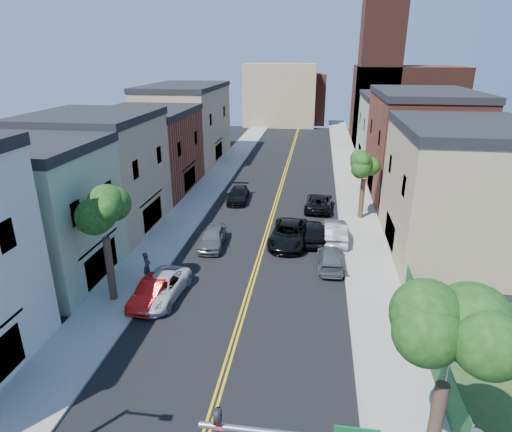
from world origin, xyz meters
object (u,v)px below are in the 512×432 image
at_px(grey_car_right, 331,258).
at_px(grey_car_left, 213,237).
at_px(silver_car_right, 335,231).
at_px(black_car_right, 313,231).
at_px(red_sedan, 153,291).
at_px(dark_car_right_far, 319,202).
at_px(pedestrian_right, 419,338).
at_px(pedestrian_left, 147,266).
at_px(white_pickup, 161,288).
at_px(black_car_left, 238,195).
at_px(black_suv_lane, 289,234).

bearing_deg(grey_car_right, grey_car_left, -14.36).
xyz_separation_m(grey_car_right, silver_car_right, (0.41, 4.56, 0.16)).
distance_m(grey_car_left, black_car_right, 7.90).
bearing_deg(silver_car_right, red_sedan, 42.95).
height_order(red_sedan, black_car_right, black_car_right).
xyz_separation_m(dark_car_right_far, pedestrian_right, (4.92, -20.87, 0.41)).
xyz_separation_m(grey_car_right, black_car_right, (-1.29, 4.32, 0.16)).
bearing_deg(dark_car_right_far, pedestrian_left, 58.30).
xyz_separation_m(white_pickup, dark_car_right_far, (9.35, 17.42, 0.01)).
height_order(black_car_left, pedestrian_left, pedestrian_left).
distance_m(grey_car_right, pedestrian_left, 12.38).
height_order(white_pickup, black_suv_lane, black_suv_lane).
distance_m(grey_car_right, pedestrian_right, 9.91).
bearing_deg(red_sedan, black_car_right, 54.11).
height_order(grey_car_right, pedestrian_left, pedestrian_left).
distance_m(white_pickup, dark_car_right_far, 19.77).
relative_size(grey_car_right, black_suv_lane, 0.76).
xyz_separation_m(red_sedan, black_suv_lane, (7.41, 9.57, 0.12)).
height_order(grey_car_right, black_car_right, black_car_right).
bearing_deg(dark_car_right_far, grey_car_right, 97.62).
xyz_separation_m(silver_car_right, pedestrian_left, (-12.20, -8.32, 0.31)).
distance_m(grey_car_left, pedestrian_left, 6.61).
distance_m(black_car_left, pedestrian_left, 17.11).
height_order(white_pickup, pedestrian_left, pedestrian_left).
relative_size(grey_car_left, pedestrian_left, 2.28).
relative_size(grey_car_left, grey_car_right, 0.99).
bearing_deg(pedestrian_left, red_sedan, -162.04).
bearing_deg(dark_car_right_far, grey_car_left, 53.64).
xyz_separation_m(black_car_left, pedestrian_right, (12.90, -22.15, 0.44)).
xyz_separation_m(black_car_right, silver_car_right, (1.70, 0.24, 0.00)).
bearing_deg(silver_car_right, black_suv_lane, 14.73).
bearing_deg(grey_car_left, black_car_right, 12.02).
relative_size(black_car_right, black_suv_lane, 0.81).
bearing_deg(grey_car_right, silver_car_right, -95.83).
relative_size(black_car_left, pedestrian_left, 2.43).
distance_m(pedestrian_left, pedestrian_right, 16.66).
height_order(red_sedan, silver_car_right, silver_car_right).
bearing_deg(black_car_right, black_car_left, -54.56).
relative_size(black_car_left, dark_car_right_far, 0.91).
height_order(black_car_right, pedestrian_left, pedestrian_left).
distance_m(black_car_right, pedestrian_left, 13.25).
distance_m(white_pickup, black_suv_lane, 11.57).
bearing_deg(grey_car_left, red_sedan, -105.52).
bearing_deg(red_sedan, black_car_left, 91.01).
bearing_deg(dark_car_right_far, black_car_right, 90.31).
bearing_deg(dark_car_right_far, silver_car_right, 103.51).
xyz_separation_m(red_sedan, grey_car_left, (1.70, 8.18, 0.06)).
height_order(black_car_right, silver_car_right, silver_car_right).
distance_m(red_sedan, black_car_left, 19.19).
xyz_separation_m(black_car_left, dark_car_right_far, (7.98, -1.28, 0.03)).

